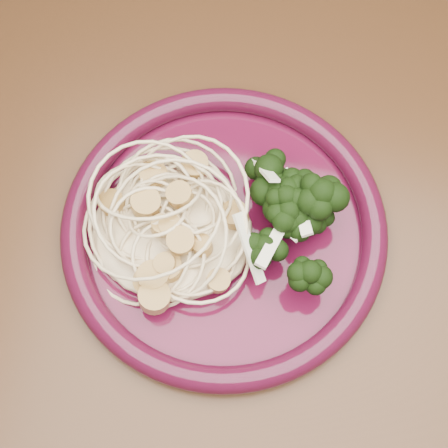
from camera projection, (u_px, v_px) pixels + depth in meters
name	position (u px, v px, depth m)	size (l,w,h in m)	color
dining_table	(151.00, 247.00, 0.67)	(1.20, 0.80, 0.75)	#472814
dinner_plate	(224.00, 228.00, 0.56)	(0.37, 0.37, 0.02)	#430A20
spaghetti_pile	(171.00, 228.00, 0.55)	(0.15, 0.13, 0.03)	beige
scallop_cluster	(167.00, 210.00, 0.51)	(0.13, 0.13, 0.04)	tan
broccoli_pile	(289.00, 212.00, 0.55)	(0.09, 0.15, 0.05)	black
onion_garnish	(293.00, 197.00, 0.52)	(0.06, 0.09, 0.05)	#EFECCB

